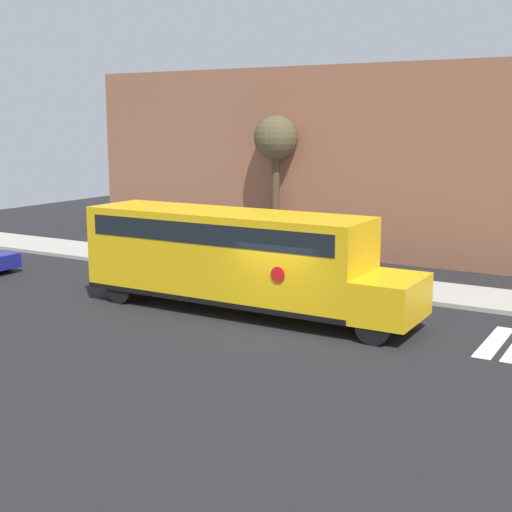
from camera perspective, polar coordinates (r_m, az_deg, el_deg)
name	(u,v)px	position (r m, az deg, el deg)	size (l,w,h in m)	color
ground_plane	(275,330)	(20.81, 1.49, -5.91)	(60.00, 60.00, 0.00)	black
sidewalk_strip	(360,284)	(26.49, 8.29, -2.21)	(44.00, 3.00, 0.15)	#B2ADA3
building_backdrop	(419,163)	(32.01, 12.91, 7.25)	(32.00, 4.00, 8.33)	#935B42
school_bus	(234,255)	(22.44, -1.73, 0.11)	(11.02, 2.57, 3.17)	yellow
tree_near_sidewalk	(276,143)	(31.92, 1.60, 9.03)	(1.96, 1.96, 6.22)	brown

